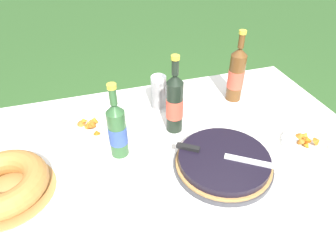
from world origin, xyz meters
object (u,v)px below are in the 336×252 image
at_px(cider_bottle_amber, 236,75).
at_px(cider_bottle_green, 117,130).
at_px(serving_knife, 217,154).
at_px(juice_bottle_red, 175,103).
at_px(berry_tart, 223,162).
at_px(cup_stack, 159,93).
at_px(snack_plate_near, 91,127).
at_px(snack_plate_left, 305,142).
at_px(bundt_cake, 3,184).

bearing_deg(cider_bottle_amber, cider_bottle_green, -159.23).
distance_m(serving_knife, juice_bottle_red, 0.29).
bearing_deg(berry_tart, cider_bottle_amber, 58.84).
relative_size(berry_tart, serving_knife, 1.17).
xyz_separation_m(cup_stack, juice_bottle_red, (0.02, -0.17, 0.05)).
bearing_deg(snack_plate_near, snack_plate_left, -23.59).
bearing_deg(cup_stack, cider_bottle_amber, -3.53).
xyz_separation_m(cider_bottle_amber, snack_plate_near, (-0.72, -0.05, -0.12)).
bearing_deg(juice_bottle_red, snack_plate_left, -28.35).
relative_size(bundt_cake, cup_stack, 1.88).
relative_size(snack_plate_near, snack_plate_left, 1.10).
height_order(cup_stack, snack_plate_near, cup_stack).
relative_size(serving_knife, juice_bottle_red, 0.92).
bearing_deg(cider_bottle_green, bundt_cake, -168.40).
xyz_separation_m(berry_tart, bundt_cake, (-0.77, 0.11, 0.02)).
xyz_separation_m(bundt_cake, juice_bottle_red, (0.67, 0.17, 0.09)).
height_order(serving_knife, cup_stack, cup_stack).
relative_size(cup_stack, snack_plate_left, 0.90).
bearing_deg(bundt_cake, snack_plate_near, 40.97).
relative_size(cup_stack, cider_bottle_green, 0.55).
distance_m(cider_bottle_amber, juice_bottle_red, 0.39).
distance_m(cup_stack, cider_bottle_amber, 0.39).
bearing_deg(berry_tart, cider_bottle_green, 151.37).
bearing_deg(bundt_cake, cup_stack, 27.91).
distance_m(bundt_cake, snack_plate_left, 1.16).
height_order(berry_tart, cider_bottle_amber, cider_bottle_amber).
relative_size(juice_bottle_red, snack_plate_near, 1.64).
bearing_deg(cup_stack, serving_knife, -77.25).
distance_m(serving_knife, cider_bottle_green, 0.39).
xyz_separation_m(snack_plate_near, snack_plate_left, (0.84, -0.37, -0.00)).
distance_m(cider_bottle_amber, snack_plate_left, 0.45).
xyz_separation_m(juice_bottle_red, snack_plate_near, (-0.35, 0.10, -0.12)).
relative_size(berry_tart, cider_bottle_green, 1.18).
distance_m(berry_tart, bundt_cake, 0.78).
relative_size(berry_tart, juice_bottle_red, 1.07).
relative_size(berry_tart, snack_plate_left, 1.93).
relative_size(bundt_cake, juice_bottle_red, 0.94).
height_order(berry_tart, bundt_cake, bundt_cake).
bearing_deg(cider_bottle_green, serving_knife, -28.15).
height_order(snack_plate_near, snack_plate_left, snack_plate_left).
relative_size(juice_bottle_red, snack_plate_left, 1.80).
xyz_separation_m(berry_tart, cider_bottle_green, (-0.36, 0.20, 0.09)).
relative_size(cup_stack, juice_bottle_red, 0.50).
bearing_deg(juice_bottle_red, berry_tart, -70.00).
bearing_deg(cup_stack, snack_plate_near, -168.26).
height_order(juice_bottle_red, snack_plate_near, juice_bottle_red).
height_order(cup_stack, cider_bottle_amber, cider_bottle_amber).
distance_m(serving_knife, cup_stack, 0.45).
distance_m(berry_tart, snack_plate_left, 0.39).
distance_m(berry_tart, cider_bottle_green, 0.42).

